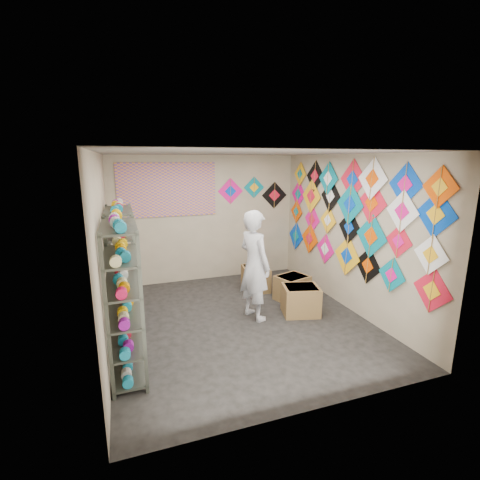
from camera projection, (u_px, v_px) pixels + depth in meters
name	position (u px, v px, depth m)	size (l,w,h in m)	color
ground	(240.00, 321.00, 5.76)	(4.50, 4.50, 0.00)	black
room_walls	(240.00, 223.00, 5.39)	(4.50, 4.50, 4.50)	tan
shelf_rack_front	(124.00, 300.00, 4.20)	(0.40, 1.10, 1.90)	#4C5147
shelf_rack_back	(123.00, 269.00, 5.39)	(0.40, 1.10, 1.90)	#4C5147
string_spools	(123.00, 276.00, 4.77)	(0.12, 2.36, 0.12)	#DE124C
kite_wall_display	(347.00, 216.00, 6.03)	(0.06, 4.33, 2.06)	red
back_wall_kites	(254.00, 192.00, 7.74)	(1.64, 0.02, 0.74)	#E90F84
poster	(168.00, 190.00, 7.11)	(2.00, 0.01, 1.10)	#71489C
shopkeeper	(255.00, 265.00, 5.69)	(0.62, 0.77, 1.83)	silver
carton_a	(301.00, 300.00, 5.97)	(0.60, 0.50, 0.50)	olive
carton_b	(292.00, 288.00, 6.58)	(0.57, 0.47, 0.47)	olive
carton_c	(256.00, 278.00, 7.07)	(0.50, 0.55, 0.48)	olive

